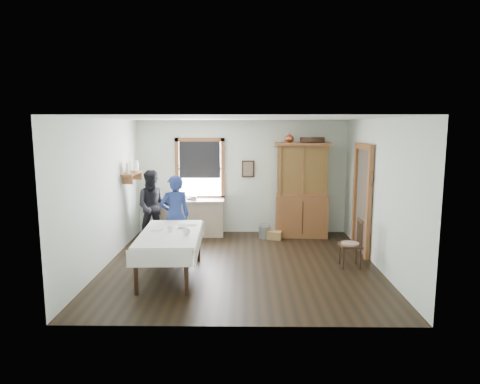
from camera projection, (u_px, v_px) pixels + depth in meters
The scene contains 20 objects.
room at pixel (241, 193), 7.79m from camera, with size 5.01×5.01×2.70m.
window at pixel (200, 166), 10.19m from camera, with size 1.18×0.07×1.48m.
doorway at pixel (363, 196), 8.63m from camera, with size 0.09×1.14×2.22m.
wall_shelf at pixel (133, 172), 9.30m from camera, with size 0.24×1.00×0.44m.
framed_picture at pixel (248, 169), 10.19m from camera, with size 0.30×0.04×0.40m, color #372113.
rug_beater at pixel (372, 172), 8.00m from camera, with size 0.27×0.27×0.01m, color black.
work_counter at pixel (192, 217), 10.07m from camera, with size 1.50×0.57×0.86m, color tan.
china_hutch at pixel (302, 190), 9.91m from camera, with size 1.29×0.61×2.19m, color brown.
dining_table at pixel (171, 254), 7.33m from camera, with size 1.02×1.93×0.77m, color white.
spindle_chair at pixel (351, 243), 7.80m from camera, with size 0.41×0.41×0.90m, color #372113.
pail at pixel (264, 232), 9.86m from camera, with size 0.27×0.27×0.29m, color gray.
wicker_basket at pixel (274, 235), 9.76m from camera, with size 0.32×0.23×0.19m, color tan.
woman_blue at pixel (175, 219), 8.39m from camera, with size 0.55×0.36×1.51m, color navy.
figure_dark at pixel (154, 209), 9.44m from camera, with size 0.73×0.56×1.49m, color black.
table_cup_a at pixel (186, 232), 7.09m from camera, with size 0.13×0.13×0.10m, color white.
table_cup_b at pixel (170, 229), 7.29m from camera, with size 0.09×0.09×0.08m, color white.
table_bowl at pixel (182, 227), 7.58m from camera, with size 0.21×0.21×0.05m, color white.
counter_book at pixel (169, 200), 9.95m from camera, with size 0.16×0.21×0.02m, color #735D4D.
counter_bowl at pixel (190, 198), 10.02m from camera, with size 0.19×0.19×0.06m, color white.
shelf_bowl at pixel (133, 171), 9.31m from camera, with size 0.22×0.22×0.05m, color white.
Camera 1 is at (0.08, -7.69, 2.57)m, focal length 32.00 mm.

